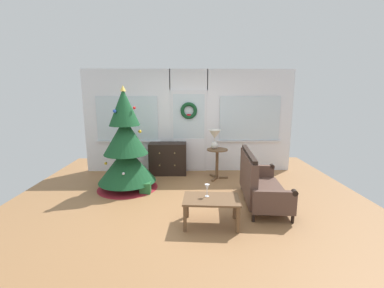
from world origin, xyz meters
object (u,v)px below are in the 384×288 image
at_px(wine_glass, 207,188).
at_px(christmas_tree, 126,150).
at_px(table_lamp, 215,137).
at_px(side_table, 217,158).
at_px(coffee_table, 211,202).
at_px(dresser_cabinet, 168,159).
at_px(settee_sofa, 258,184).
at_px(gift_box, 145,188).

bearing_deg(wine_glass, christmas_tree, 136.08).
height_order(christmas_tree, table_lamp, christmas_tree).
bearing_deg(table_lamp, side_table, -33.69).
bearing_deg(wine_glass, coffee_table, -50.97).
bearing_deg(dresser_cabinet, table_lamp, -16.83).
xyz_separation_m(table_lamp, wine_glass, (-0.33, -2.12, -0.43)).
distance_m(side_table, table_lamp, 0.50).
bearing_deg(side_table, settee_sofa, -67.53).
height_order(table_lamp, gift_box, table_lamp).
height_order(settee_sofa, table_lamp, table_lamp).
xyz_separation_m(side_table, coffee_table, (-0.34, -2.15, -0.14)).
relative_size(settee_sofa, side_table, 2.21).
distance_m(side_table, gift_box, 1.81).
relative_size(table_lamp, wine_glass, 2.26).
xyz_separation_m(wine_glass, gift_box, (-1.14, 1.22, -0.46)).
bearing_deg(gift_box, table_lamp, 31.50).
bearing_deg(dresser_cabinet, side_table, -17.80).
xyz_separation_m(table_lamp, coffee_table, (-0.28, -2.19, -0.63)).
distance_m(settee_sofa, gift_box, 2.21).
distance_m(dresser_cabinet, settee_sofa, 2.50).
bearing_deg(side_table, gift_box, -150.63).
bearing_deg(wine_glass, gift_box, 133.23).
relative_size(settee_sofa, coffee_table, 1.78).
bearing_deg(coffee_table, wine_glass, 129.03).
relative_size(dresser_cabinet, coffee_table, 1.03).
distance_m(settee_sofa, side_table, 1.53).
height_order(dresser_cabinet, table_lamp, table_lamp).
bearing_deg(gift_box, side_table, 29.37).
bearing_deg(christmas_tree, dresser_cabinet, 50.46).
height_order(side_table, table_lamp, table_lamp).
height_order(wine_glass, gift_box, wine_glass).
height_order(dresser_cabinet, wine_glass, dresser_cabinet).
xyz_separation_m(dresser_cabinet, coffee_table, (0.83, -2.53, -0.03)).
xyz_separation_m(settee_sofa, coffee_table, (-0.92, -0.74, -0.02)).
bearing_deg(coffee_table, gift_box, 133.00).
distance_m(dresser_cabinet, coffee_table, 2.66).
bearing_deg(christmas_tree, settee_sofa, -18.14).
bearing_deg(table_lamp, coffee_table, -97.18).
relative_size(side_table, coffee_table, 0.80).
relative_size(table_lamp, gift_box, 2.05).
bearing_deg(coffee_table, side_table, 81.13).
xyz_separation_m(dresser_cabinet, settee_sofa, (1.75, -1.79, -0.01)).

